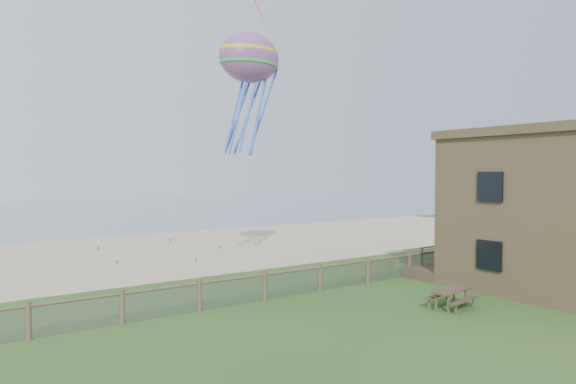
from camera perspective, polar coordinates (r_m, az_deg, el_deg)
ground at (r=19.71m, az=14.90°, el=-13.80°), size 160.00×160.00×0.00m
sand_beach at (r=37.50m, az=-12.01°, el=-6.23°), size 72.00×20.00×0.02m
ocean at (r=79.66m, az=-24.58°, el=-2.03°), size 160.00×68.00×0.02m
chainlink_fence at (r=23.76m, az=3.58°, el=-9.65°), size 36.20×0.20×1.25m
motel_deck at (r=32.87m, az=22.85°, el=-7.07°), size 15.00×2.00×0.50m
picnic_table at (r=21.85m, az=17.67°, el=-11.19°), size 2.08×1.71×0.79m
octopus_kite at (r=30.04m, az=-4.30°, el=11.07°), size 4.34×3.79×7.47m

